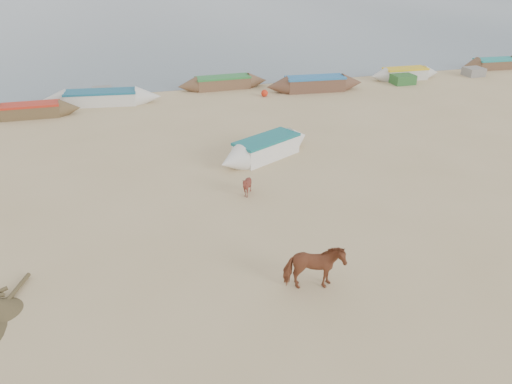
# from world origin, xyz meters

# --- Properties ---
(ground) EXTENTS (140.00, 140.00, 0.00)m
(ground) POSITION_xyz_m (0.00, 0.00, 0.00)
(ground) COLOR tan
(ground) RESTS_ON ground
(sea) EXTENTS (160.00, 160.00, 0.00)m
(sea) POSITION_xyz_m (0.00, 82.00, 0.01)
(sea) COLOR slate
(sea) RESTS_ON ground
(cow_adult) EXTENTS (1.80, 1.09, 1.42)m
(cow_adult) POSITION_xyz_m (0.38, -0.46, 0.71)
(cow_adult) COLOR brown
(cow_adult) RESTS_ON ground
(calf_front) EXTENTS (0.96, 0.90, 0.86)m
(calf_front) POSITION_xyz_m (0.13, 5.70, 0.43)
(calf_front) COLOR maroon
(calf_front) RESTS_ON ground
(near_canoe) EXTENTS (5.37, 3.59, 0.95)m
(near_canoe) POSITION_xyz_m (2.05, 9.22, 0.47)
(near_canoe) COLOR white
(near_canoe) RESTS_ON ground
(waterline_canoes) EXTENTS (55.51, 4.81, 0.96)m
(waterline_canoes) POSITION_xyz_m (-0.77, 20.57, 0.42)
(waterline_canoes) COLOR brown
(waterline_canoes) RESTS_ON ground
(beach_clutter) EXTENTS (42.79, 5.11, 0.64)m
(beach_clutter) POSITION_xyz_m (4.08, 19.64, 0.30)
(beach_clutter) COLOR #316D46
(beach_clutter) RESTS_ON ground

